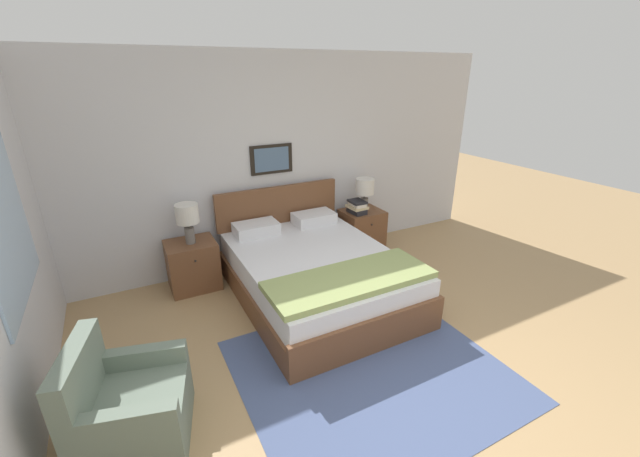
% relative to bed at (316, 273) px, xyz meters
% --- Properties ---
extents(ground_plane, '(16.00, 16.00, 0.00)m').
position_rel_bed_xyz_m(ground_plane, '(-0.25, -1.88, -0.29)').
color(ground_plane, tan).
extents(wall_back, '(6.87, 0.09, 2.60)m').
position_rel_bed_xyz_m(wall_back, '(-0.25, 1.16, 1.01)').
color(wall_back, silver).
rests_on(wall_back, ground_plane).
extents(area_rug_main, '(2.14, 1.94, 0.01)m').
position_rel_bed_xyz_m(area_rug_main, '(-0.13, -1.28, -0.29)').
color(area_rug_main, '#47567F').
rests_on(area_rug_main, ground_plane).
extents(bed, '(1.62, 2.19, 1.02)m').
position_rel_bed_xyz_m(bed, '(0.00, 0.00, 0.00)').
color(bed, brown).
rests_on(bed, ground_plane).
extents(armchair, '(0.82, 0.82, 0.79)m').
position_rel_bed_xyz_m(armchair, '(-1.95, -1.06, -0.02)').
color(armchair, slate).
rests_on(armchair, ground_plane).
extents(nightstand_near_window, '(0.55, 0.49, 0.56)m').
position_rel_bed_xyz_m(nightstand_near_window, '(-1.16, 0.85, -0.01)').
color(nightstand_near_window, brown).
rests_on(nightstand_near_window, ground_plane).
extents(nightstand_by_door, '(0.55, 0.49, 0.56)m').
position_rel_bed_xyz_m(nightstand_by_door, '(1.16, 0.85, -0.01)').
color(nightstand_by_door, brown).
rests_on(nightstand_by_door, ground_plane).
extents(table_lamp_near_window, '(0.25, 0.25, 0.46)m').
position_rel_bed_xyz_m(table_lamp_near_window, '(-1.15, 0.84, 0.59)').
color(table_lamp_near_window, slate).
rests_on(table_lamp_near_window, nightstand_near_window).
extents(table_lamp_by_door, '(0.25, 0.25, 0.46)m').
position_rel_bed_xyz_m(table_lamp_by_door, '(1.18, 0.84, 0.59)').
color(table_lamp_by_door, slate).
rests_on(table_lamp_by_door, nightstand_by_door).
extents(book_thick_bottom, '(0.19, 0.27, 0.04)m').
position_rel_bed_xyz_m(book_thick_bottom, '(1.04, 0.81, 0.29)').
color(book_thick_bottom, '#232328').
rests_on(book_thick_bottom, nightstand_by_door).
extents(book_hardcover_middle, '(0.17, 0.27, 0.03)m').
position_rel_bed_xyz_m(book_hardcover_middle, '(1.04, 0.81, 0.33)').
color(book_hardcover_middle, '#232328').
rests_on(book_hardcover_middle, book_thick_bottom).
extents(book_novel_upper, '(0.23, 0.27, 0.04)m').
position_rel_bed_xyz_m(book_novel_upper, '(1.04, 0.81, 0.36)').
color(book_novel_upper, beige).
rests_on(book_novel_upper, book_hardcover_middle).
extents(book_slim_near_top, '(0.15, 0.25, 0.04)m').
position_rel_bed_xyz_m(book_slim_near_top, '(1.04, 0.81, 0.40)').
color(book_slim_near_top, silver).
rests_on(book_slim_near_top, book_novel_upper).
extents(book_paperback_top, '(0.19, 0.25, 0.03)m').
position_rel_bed_xyz_m(book_paperback_top, '(1.04, 0.81, 0.44)').
color(book_paperback_top, '#232328').
rests_on(book_paperback_top, book_slim_near_top).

